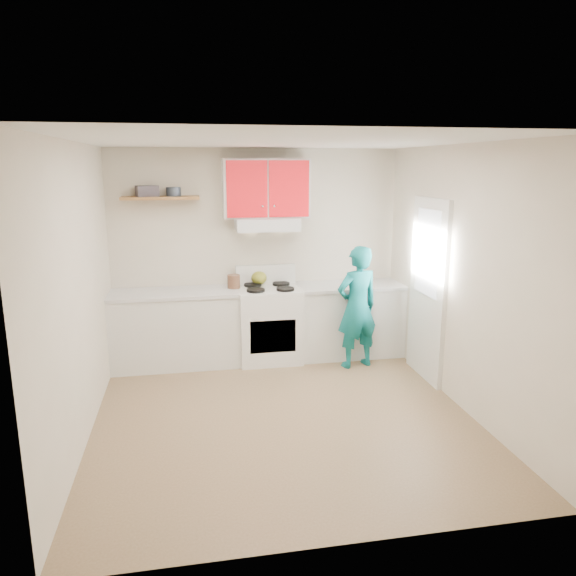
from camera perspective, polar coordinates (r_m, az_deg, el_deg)
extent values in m
plane|color=brown|center=(5.44, -0.51, -13.27)|extent=(3.80, 3.80, 0.00)
cube|color=white|center=(4.88, -0.57, 15.28)|extent=(3.60, 3.80, 0.04)
cube|color=beige|center=(6.85, -3.31, 3.65)|extent=(3.60, 0.04, 2.60)
cube|color=beige|center=(3.22, 5.39, -7.08)|extent=(3.60, 0.04, 2.60)
cube|color=beige|center=(5.02, -21.22, -0.61)|extent=(0.04, 3.80, 2.60)
cube|color=beige|center=(5.59, 17.94, 0.95)|extent=(0.04, 3.80, 2.60)
cube|color=white|center=(6.25, 14.55, -0.21)|extent=(0.05, 0.85, 2.05)
cube|color=white|center=(6.16, 14.55, 3.63)|extent=(0.01, 0.55, 0.95)
cube|color=silver|center=(6.70, -11.77, -4.29)|extent=(1.52, 0.60, 0.90)
cube|color=silver|center=(6.98, 6.44, -3.38)|extent=(1.32, 0.60, 0.90)
cube|color=white|center=(6.73, -2.02, -3.83)|extent=(0.76, 0.65, 0.92)
cube|color=silver|center=(6.59, -2.24, 6.77)|extent=(0.76, 0.44, 0.15)
cube|color=red|center=(6.61, -2.34, 10.48)|extent=(1.02, 0.33, 0.70)
cube|color=brown|center=(6.57, -13.34, 9.26)|extent=(0.90, 0.30, 0.04)
cube|color=#3D363E|center=(6.56, -14.68, 9.89)|extent=(0.28, 0.24, 0.13)
cylinder|color=#333D4C|center=(6.57, -12.01, 9.94)|extent=(0.21, 0.21, 0.11)
ellipsoid|color=olive|center=(6.81, -3.08, 1.07)|extent=(0.24, 0.24, 0.17)
cylinder|color=#543624|center=(6.63, -5.76, 0.61)|extent=(0.19, 0.19, 0.19)
cube|color=olive|center=(6.76, 6.22, 0.10)|extent=(0.32, 0.24, 0.02)
cube|color=#B6121F|center=(7.06, 9.95, 0.48)|extent=(0.27, 0.23, 0.01)
imported|color=#0C696D|center=(6.48, 7.32, -2.03)|extent=(0.61, 0.48, 1.48)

